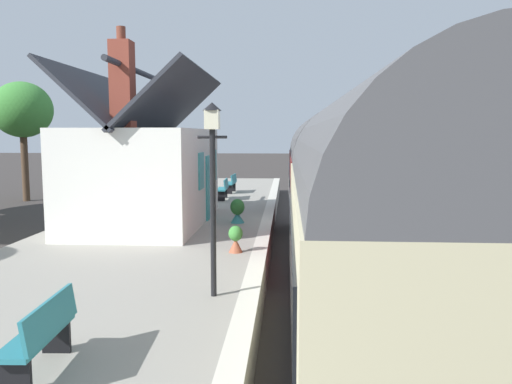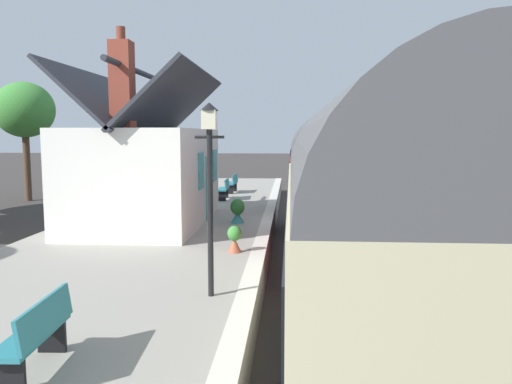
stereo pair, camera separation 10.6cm
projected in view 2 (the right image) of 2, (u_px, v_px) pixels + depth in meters
name	position (u px, v px, depth m)	size (l,w,h in m)	color
ground_plane	(303.00, 246.00, 16.63)	(160.00, 160.00, 0.00)	#383330
platform	(173.00, 232.00, 16.87)	(32.00, 6.59, 0.82)	gray
platform_edge_coping	(267.00, 221.00, 16.61)	(32.00, 0.36, 0.02)	beige
rail_near	(353.00, 245.00, 16.51)	(52.00, 0.08, 0.14)	gray
rail_far	(309.00, 244.00, 16.61)	(52.00, 0.08, 0.14)	gray
train	(348.00, 196.00, 11.68)	(17.66, 2.73, 4.32)	black
station_building	(147.00, 172.00, 16.05)	(7.05, 3.80, 5.61)	white
bench_by_lamp	(233.00, 183.00, 24.61)	(1.42, 0.50, 0.88)	#26727F
bench_platform_end	(224.00, 188.00, 22.05)	(1.41, 0.47, 0.88)	#26727F
bench_mid_platform	(36.00, 333.00, 6.02)	(1.42, 0.50, 0.88)	#26727F
planter_corner_building	(237.00, 211.00, 16.22)	(0.45, 0.45, 0.77)	teal
planter_under_sign	(235.00, 239.00, 12.18)	(0.34, 0.34, 0.64)	#9E5138
planter_bench_left	(141.00, 193.00, 21.90)	(1.08, 0.32, 0.63)	#9E5138
lamp_post_platform	(210.00, 161.00, 8.66)	(0.32, 0.50, 3.33)	black
tree_far_right	(24.00, 111.00, 27.44)	(2.95, 3.22, 6.40)	#4C3828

